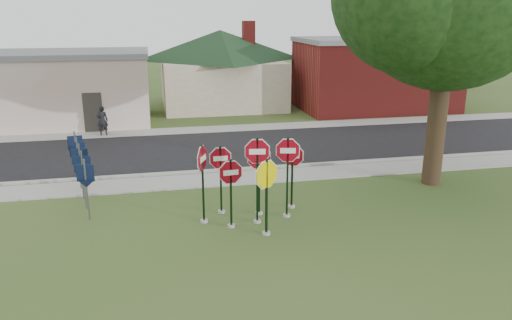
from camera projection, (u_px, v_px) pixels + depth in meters
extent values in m
plane|color=#32501E|center=(260.00, 239.00, 14.46)|extent=(120.00, 120.00, 0.00)
cube|color=gray|center=(230.00, 179.00, 19.62)|extent=(60.00, 1.60, 0.06)
cube|color=black|center=(215.00, 150.00, 23.84)|extent=(60.00, 7.00, 0.04)
cube|color=gray|center=(205.00, 130.00, 27.88)|extent=(60.00, 1.60, 0.06)
cube|color=gray|center=(227.00, 170.00, 20.54)|extent=(60.00, 0.20, 0.14)
cylinder|color=#A19E96|center=(257.00, 221.00, 15.58)|extent=(0.24, 0.24, 0.08)
cube|color=black|center=(257.00, 181.00, 15.21)|extent=(0.07, 0.06, 2.74)
cylinder|color=white|center=(257.00, 151.00, 14.94)|extent=(1.06, 0.18, 1.07)
cylinder|color=maroon|center=(257.00, 151.00, 14.94)|extent=(0.99, 0.17, 0.99)
cube|color=white|center=(257.00, 151.00, 14.94)|extent=(0.49, 0.09, 0.17)
cylinder|color=#A19E96|center=(266.00, 233.00, 14.74)|extent=(0.24, 0.24, 0.08)
cube|color=black|center=(267.00, 198.00, 14.42)|extent=(0.08, 0.07, 2.32)
cylinder|color=white|center=(267.00, 175.00, 14.23)|extent=(1.03, 0.58, 1.17)
cylinder|color=#E1CE02|center=(267.00, 175.00, 14.23)|extent=(0.96, 0.55, 1.08)
cylinder|color=#A19E96|center=(231.00, 226.00, 15.26)|extent=(0.24, 0.24, 0.08)
cube|color=black|center=(231.00, 194.00, 14.96)|extent=(0.07, 0.06, 2.16)
cylinder|color=white|center=(231.00, 172.00, 14.77)|extent=(1.00, 0.12, 1.00)
cylinder|color=maroon|center=(231.00, 172.00, 14.77)|extent=(0.92, 0.12, 0.93)
cube|color=white|center=(231.00, 172.00, 14.77)|extent=(0.46, 0.06, 0.16)
cylinder|color=#A19E96|center=(287.00, 215.00, 16.04)|extent=(0.24, 0.24, 0.08)
cube|color=black|center=(287.00, 178.00, 15.68)|extent=(0.07, 0.06, 2.63)
cylinder|color=white|center=(288.00, 150.00, 15.43)|extent=(1.03, 0.23, 1.05)
cylinder|color=maroon|center=(288.00, 150.00, 15.43)|extent=(0.96, 0.22, 0.97)
cube|color=white|center=(288.00, 150.00, 15.43)|extent=(0.48, 0.11, 0.17)
cylinder|color=#A19E96|center=(259.00, 213.00, 16.24)|extent=(0.24, 0.24, 0.08)
cube|color=black|center=(259.00, 180.00, 15.91)|extent=(0.06, 0.05, 2.35)
cylinder|color=white|center=(259.00, 157.00, 15.70)|extent=(1.07, 0.03, 1.07)
cylinder|color=maroon|center=(259.00, 157.00, 15.70)|extent=(0.99, 0.03, 0.99)
cube|color=white|center=(259.00, 157.00, 15.70)|extent=(0.49, 0.02, 0.17)
cylinder|color=#A19E96|center=(221.00, 212.00, 16.34)|extent=(0.24, 0.24, 0.08)
cube|color=black|center=(221.00, 180.00, 16.03)|extent=(0.06, 0.05, 2.27)
cylinder|color=white|center=(220.00, 158.00, 15.83)|extent=(1.00, 0.02, 1.00)
cylinder|color=maroon|center=(220.00, 158.00, 15.83)|extent=(0.92, 0.03, 0.92)
cube|color=white|center=(220.00, 158.00, 15.83)|extent=(0.46, 0.01, 0.16)
cylinder|color=#A19E96|center=(291.00, 206.00, 16.79)|extent=(0.24, 0.24, 0.08)
cube|color=black|center=(292.00, 176.00, 16.49)|extent=(0.08, 0.07, 2.25)
cylinder|color=white|center=(293.00, 155.00, 16.29)|extent=(0.88, 0.58, 1.04)
cylinder|color=maroon|center=(293.00, 155.00, 16.29)|extent=(0.82, 0.55, 0.97)
cube|color=white|center=(293.00, 155.00, 16.29)|extent=(0.41, 0.27, 0.17)
cylinder|color=#A19E96|center=(204.00, 221.00, 15.61)|extent=(0.24, 0.24, 0.08)
cube|color=black|center=(203.00, 184.00, 15.27)|extent=(0.07, 0.08, 2.52)
cylinder|color=white|center=(202.00, 159.00, 15.04)|extent=(0.47, 1.02, 1.11)
cylinder|color=maroon|center=(202.00, 159.00, 15.04)|extent=(0.44, 0.95, 1.03)
cube|color=white|center=(202.00, 159.00, 15.04)|extent=(0.22, 0.47, 0.18)
cube|color=#59595E|center=(87.00, 190.00, 15.53)|extent=(0.05, 0.05, 2.00)
cube|color=black|center=(85.00, 173.00, 15.38)|extent=(0.55, 0.13, 0.55)
cone|color=black|center=(86.00, 184.00, 15.48)|extent=(0.65, 0.65, 0.25)
cube|color=#59595E|center=(84.00, 180.00, 16.43)|extent=(0.05, 0.05, 2.00)
cube|color=black|center=(82.00, 164.00, 16.28)|extent=(0.55, 0.09, 0.55)
cone|color=black|center=(83.00, 174.00, 16.38)|extent=(0.62, 0.62, 0.25)
cube|color=#59595E|center=(81.00, 171.00, 17.33)|extent=(0.05, 0.05, 2.00)
cube|color=black|center=(80.00, 156.00, 17.18)|extent=(0.55, 0.05, 0.55)
cone|color=black|center=(81.00, 166.00, 17.27)|extent=(0.58, 0.58, 0.25)
cube|color=#59595E|center=(79.00, 164.00, 18.23)|extent=(0.05, 0.05, 2.00)
cube|color=black|center=(77.00, 149.00, 18.07)|extent=(0.55, 0.05, 0.55)
cone|color=black|center=(78.00, 158.00, 18.17)|extent=(0.58, 0.58, 0.25)
cube|color=#59595E|center=(77.00, 157.00, 19.13)|extent=(0.05, 0.05, 2.00)
cube|color=black|center=(75.00, 143.00, 18.97)|extent=(0.55, 0.09, 0.55)
cone|color=black|center=(76.00, 152.00, 19.07)|extent=(0.62, 0.62, 0.25)
cube|color=silver|center=(43.00, 90.00, 29.00)|extent=(12.00, 6.00, 4.00)
cube|color=slate|center=(39.00, 54.00, 28.42)|extent=(12.20, 6.20, 0.30)
cube|color=#332D28|center=(93.00, 113.00, 27.06)|extent=(1.00, 0.10, 2.20)
cube|color=beige|center=(221.00, 83.00, 35.06)|extent=(8.00, 8.00, 3.20)
pyramid|color=black|center=(220.00, 30.00, 34.04)|extent=(11.60, 11.60, 2.00)
cube|color=maroon|center=(249.00, 33.00, 34.49)|extent=(0.80, 0.80, 1.60)
cube|color=maroon|center=(375.00, 76.00, 33.58)|extent=(10.00, 6.00, 4.50)
cube|color=slate|center=(378.00, 40.00, 32.91)|extent=(10.20, 6.20, 0.30)
cube|color=white|center=(366.00, 76.00, 30.31)|extent=(2.00, 0.08, 0.90)
cylinder|color=#312315|center=(438.00, 111.00, 18.44)|extent=(0.70, 0.70, 5.65)
cylinder|color=#312315|center=(446.00, 65.00, 42.67)|extent=(0.50, 0.50, 4.00)
sphere|color=black|center=(450.00, 22.00, 41.66)|extent=(5.60, 5.60, 5.60)
imported|color=black|center=(102.00, 121.00, 26.31)|extent=(0.59, 0.40, 1.58)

